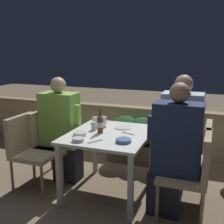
% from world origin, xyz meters
% --- Properties ---
extents(ground_plane, '(16.00, 16.00, 0.00)m').
position_xyz_m(ground_plane, '(0.00, 0.00, 0.00)').
color(ground_plane, '#847056').
extents(parapet_wall, '(9.00, 0.18, 0.73)m').
position_xyz_m(parapet_wall, '(0.00, 1.42, 0.37)').
color(parapet_wall, tan).
rests_on(parapet_wall, ground_plane).
extents(dining_table, '(0.87, 1.00, 0.72)m').
position_xyz_m(dining_table, '(0.00, 0.00, 0.63)').
color(dining_table, white).
rests_on(dining_table, ground_plane).
extents(planter_hedge, '(0.96, 0.47, 0.67)m').
position_xyz_m(planter_hedge, '(0.11, 1.02, 0.37)').
color(planter_hedge, brown).
rests_on(planter_hedge, ground_plane).
extents(chair_left_near, '(0.47, 0.46, 0.87)m').
position_xyz_m(chair_left_near, '(-0.95, -0.18, 0.52)').
color(chair_left_near, tan).
rests_on(chair_left_near, ground_plane).
extents(chair_left_far, '(0.47, 0.46, 0.87)m').
position_xyz_m(chair_left_far, '(-0.89, 0.15, 0.52)').
color(chair_left_far, tan).
rests_on(chair_left_far, ground_plane).
extents(person_green_blouse, '(0.51, 0.26, 1.30)m').
position_xyz_m(person_green_blouse, '(-0.69, 0.15, 0.65)').
color(person_green_blouse, '#282833').
rests_on(person_green_blouse, ground_plane).
extents(chair_right_near, '(0.47, 0.46, 0.87)m').
position_xyz_m(chair_right_near, '(0.92, -0.17, 0.52)').
color(chair_right_near, tan).
rests_on(chair_right_near, ground_plane).
extents(person_navy_jumper, '(0.51, 0.26, 1.33)m').
position_xyz_m(person_navy_jumper, '(0.72, -0.17, 0.66)').
color(person_navy_jumper, '#282833').
rests_on(person_navy_jumper, ground_plane).
extents(chair_right_far, '(0.47, 0.46, 0.87)m').
position_xyz_m(chair_right_far, '(0.92, 0.20, 0.52)').
color(chair_right_far, tan).
rests_on(chair_right_far, ground_plane).
extents(person_blue_shirt, '(0.50, 0.26, 1.37)m').
position_xyz_m(person_blue_shirt, '(0.72, 0.20, 0.69)').
color(person_blue_shirt, '#282833').
rests_on(person_blue_shirt, ground_plane).
extents(beer_bottle, '(0.06, 0.06, 0.27)m').
position_xyz_m(beer_bottle, '(-0.10, -0.03, 0.83)').
color(beer_bottle, brown).
rests_on(beer_bottle, dining_table).
extents(plate_0, '(0.21, 0.21, 0.01)m').
position_xyz_m(plate_0, '(0.08, 0.24, 0.73)').
color(plate_0, white).
rests_on(plate_0, dining_table).
extents(bowl_0, '(0.15, 0.15, 0.04)m').
position_xyz_m(bowl_0, '(0.24, -0.24, 0.74)').
color(bowl_0, '#4C709E').
rests_on(bowl_0, dining_table).
extents(bowl_1, '(0.14, 0.14, 0.04)m').
position_xyz_m(bowl_1, '(-0.26, -0.20, 0.74)').
color(bowl_1, beige).
rests_on(bowl_1, dining_table).
extents(bowl_2, '(0.12, 0.12, 0.04)m').
position_xyz_m(bowl_2, '(-0.19, -0.38, 0.74)').
color(bowl_2, beige).
rests_on(bowl_2, dining_table).
extents(bowl_3, '(0.15, 0.15, 0.04)m').
position_xyz_m(bowl_3, '(-0.19, 0.17, 0.74)').
color(bowl_3, tan).
rests_on(bowl_3, dining_table).
extents(glass_cup_0, '(0.06, 0.06, 0.09)m').
position_xyz_m(glass_cup_0, '(-0.21, 0.04, 0.77)').
color(glass_cup_0, silver).
rests_on(glass_cup_0, dining_table).
extents(glass_cup_1, '(0.07, 0.07, 0.09)m').
position_xyz_m(glass_cup_1, '(-0.20, 0.33, 0.77)').
color(glass_cup_1, silver).
rests_on(glass_cup_1, dining_table).
extents(glass_cup_2, '(0.08, 0.08, 0.08)m').
position_xyz_m(glass_cup_2, '(-0.32, 0.34, 0.76)').
color(glass_cup_2, silver).
rests_on(glass_cup_2, dining_table).
extents(fork_0, '(0.16, 0.08, 0.01)m').
position_xyz_m(fork_0, '(0.20, 0.05, 0.73)').
color(fork_0, silver).
rests_on(fork_0, dining_table).
extents(fork_1, '(0.10, 0.16, 0.01)m').
position_xyz_m(fork_1, '(-0.03, -0.33, 0.73)').
color(fork_1, silver).
rests_on(fork_1, dining_table).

